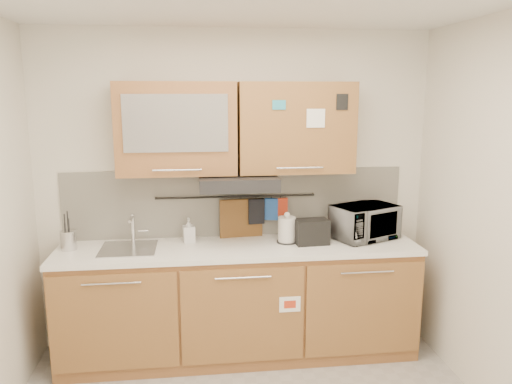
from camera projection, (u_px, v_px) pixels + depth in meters
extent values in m
plane|color=silver|center=(236.00, 191.00, 4.13)|extent=(3.20, 0.00, 3.20)
cube|color=#925A34|center=(239.00, 303.00, 4.01)|extent=(2.80, 0.60, 0.88)
cube|color=black|center=(240.00, 347.00, 4.09)|extent=(2.80, 0.54, 0.10)
cube|color=#915D33|center=(114.00, 323.00, 3.59)|extent=(0.91, 0.02, 0.74)
cylinder|color=silver|center=(111.00, 284.00, 3.51)|extent=(0.41, 0.01, 0.01)
cube|color=#915D33|center=(243.00, 316.00, 3.70)|extent=(0.91, 0.02, 0.74)
cylinder|color=silver|center=(243.00, 278.00, 3.62)|extent=(0.41, 0.01, 0.01)
cube|color=#915D33|center=(364.00, 310.00, 3.81)|extent=(0.91, 0.02, 0.74)
cylinder|color=silver|center=(367.00, 272.00, 3.73)|extent=(0.41, 0.01, 0.01)
cube|color=white|center=(239.00, 248.00, 3.91)|extent=(2.82, 0.62, 0.04)
cube|color=silver|center=(236.00, 203.00, 4.14)|extent=(2.80, 0.02, 0.56)
cube|color=#925A34|center=(177.00, 128.00, 3.80)|extent=(0.90, 0.35, 0.70)
cube|color=silver|center=(176.00, 123.00, 3.61)|extent=(0.76, 0.02, 0.42)
cube|color=#915D33|center=(295.00, 127.00, 3.91)|extent=(0.90, 0.35, 0.70)
cube|color=white|center=(316.00, 118.00, 3.74)|extent=(0.14, 0.00, 0.14)
cube|color=black|center=(238.00, 182.00, 3.87)|extent=(0.60, 0.46, 0.10)
cube|color=silver|center=(129.00, 250.00, 3.82)|extent=(0.42, 0.40, 0.03)
cylinder|color=silver|center=(133.00, 229.00, 3.95)|extent=(0.03, 0.03, 0.24)
cylinder|color=silver|center=(131.00, 219.00, 3.85)|extent=(0.02, 0.18, 0.02)
cylinder|color=black|center=(236.00, 197.00, 4.09)|extent=(1.30, 0.02, 0.02)
cylinder|color=silver|center=(69.00, 240.00, 3.80)|extent=(0.14, 0.14, 0.15)
cylinder|color=black|center=(66.00, 232.00, 3.79)|extent=(0.01, 0.01, 0.28)
cylinder|color=black|center=(70.00, 234.00, 3.78)|extent=(0.01, 0.01, 0.25)
cylinder|color=black|center=(68.00, 230.00, 3.80)|extent=(0.01, 0.01, 0.30)
cylinder|color=black|center=(66.00, 237.00, 3.77)|extent=(0.01, 0.01, 0.22)
cylinder|color=silver|center=(287.00, 230.00, 3.97)|extent=(0.14, 0.14, 0.21)
sphere|color=silver|center=(287.00, 215.00, 3.95)|extent=(0.05, 0.05, 0.05)
cube|color=silver|center=(298.00, 228.00, 3.98)|extent=(0.02, 0.03, 0.13)
cylinder|color=black|center=(287.00, 241.00, 3.99)|extent=(0.16, 0.16, 0.01)
cube|color=black|center=(312.00, 232.00, 3.94)|extent=(0.27, 0.18, 0.20)
cube|color=black|center=(306.00, 221.00, 3.91)|extent=(0.08, 0.12, 0.01)
cube|color=black|center=(318.00, 220.00, 3.93)|extent=(0.08, 0.12, 0.01)
imported|color=#999999|center=(364.00, 222.00, 4.08)|extent=(0.60, 0.51, 0.28)
imported|color=#999999|center=(189.00, 230.00, 3.98)|extent=(0.10, 0.10, 0.20)
cube|color=brown|center=(241.00, 225.00, 4.13)|extent=(0.36, 0.06, 0.44)
cube|color=#204894|center=(271.00, 209.00, 4.13)|extent=(0.11, 0.05, 0.18)
cube|color=black|center=(256.00, 211.00, 4.12)|extent=(0.14, 0.05, 0.21)
cube|color=#B32F17|center=(281.00, 207.00, 4.14)|extent=(0.12, 0.04, 0.15)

